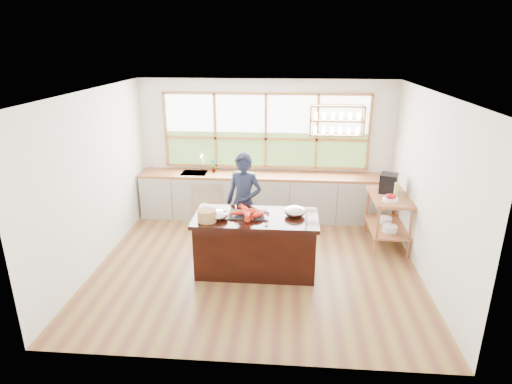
# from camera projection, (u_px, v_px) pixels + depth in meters

# --- Properties ---
(ground_plane) EXTENTS (5.00, 5.00, 0.00)m
(ground_plane) POSITION_uv_depth(u_px,v_px,m) (257.00, 263.00, 6.85)
(ground_plane) COLOR olive
(room_shell) EXTENTS (5.02, 4.52, 2.71)m
(room_shell) POSITION_uv_depth(u_px,v_px,m) (261.00, 149.00, 6.75)
(room_shell) COLOR white
(room_shell) RESTS_ON ground_plane
(back_counter) EXTENTS (4.90, 0.63, 0.90)m
(back_counter) POSITION_uv_depth(u_px,v_px,m) (264.00, 196.00, 8.52)
(back_counter) COLOR #AFAFA7
(back_counter) RESTS_ON ground_plane
(right_shelf_unit) EXTENTS (0.62, 1.10, 0.90)m
(right_shelf_unit) POSITION_uv_depth(u_px,v_px,m) (388.00, 212.00, 7.32)
(right_shelf_unit) COLOR brown
(right_shelf_unit) RESTS_ON ground_plane
(island) EXTENTS (1.85, 0.90, 0.90)m
(island) POSITION_uv_depth(u_px,v_px,m) (256.00, 243.00, 6.51)
(island) COLOR black
(island) RESTS_ON ground_plane
(cook) EXTENTS (0.70, 0.56, 1.68)m
(cook) POSITION_uv_depth(u_px,v_px,m) (244.00, 203.00, 7.06)
(cook) COLOR #191F36
(cook) RESTS_ON ground_plane
(potted_plant) EXTENTS (0.17, 0.15, 0.28)m
(potted_plant) POSITION_uv_depth(u_px,v_px,m) (213.00, 166.00, 8.46)
(potted_plant) COLOR slate
(potted_plant) RESTS_ON back_counter
(cutting_board) EXTENTS (0.46, 0.39, 0.01)m
(cutting_board) POSITION_uv_depth(u_px,v_px,m) (243.00, 174.00, 8.40)
(cutting_board) COLOR #68BB45
(cutting_board) RESTS_ON back_counter
(espresso_machine) EXTENTS (0.37, 0.38, 0.33)m
(espresso_machine) POSITION_uv_depth(u_px,v_px,m) (389.00, 183.00, 7.34)
(espresso_machine) COLOR black
(espresso_machine) RESTS_ON right_shelf_unit
(wine_bottle) EXTENTS (0.08, 0.08, 0.28)m
(wine_bottle) POSITION_uv_depth(u_px,v_px,m) (396.00, 191.00, 7.02)
(wine_bottle) COLOR #AFBE59
(wine_bottle) RESTS_ON right_shelf_unit
(fruit_bowl) EXTENTS (0.25, 0.25, 0.11)m
(fruit_bowl) POSITION_uv_depth(u_px,v_px,m) (390.00, 198.00, 6.98)
(fruit_bowl) COLOR white
(fruit_bowl) RESTS_ON right_shelf_unit
(slate_board) EXTENTS (0.56, 0.41, 0.02)m
(slate_board) POSITION_uv_depth(u_px,v_px,m) (247.00, 215.00, 6.40)
(slate_board) COLOR black
(slate_board) RESTS_ON island
(lobster_pile) EXTENTS (0.52, 0.48, 0.08)m
(lobster_pile) POSITION_uv_depth(u_px,v_px,m) (248.00, 213.00, 6.35)
(lobster_pile) COLOR red
(lobster_pile) RESTS_ON slate_board
(mixing_bowl_left) EXTENTS (0.30, 0.30, 0.14)m
(mixing_bowl_left) POSITION_uv_depth(u_px,v_px,m) (218.00, 215.00, 6.26)
(mixing_bowl_left) COLOR silver
(mixing_bowl_left) RESTS_ON island
(mixing_bowl_right) EXTENTS (0.32, 0.32, 0.15)m
(mixing_bowl_right) POSITION_uv_depth(u_px,v_px,m) (295.00, 211.00, 6.37)
(mixing_bowl_right) COLOR silver
(mixing_bowl_right) RESTS_ON island
(wine_glass) EXTENTS (0.08, 0.08, 0.22)m
(wine_glass) POSITION_uv_depth(u_px,v_px,m) (266.00, 215.00, 6.00)
(wine_glass) COLOR silver
(wine_glass) RESTS_ON island
(wicker_basket) EXTENTS (0.27, 0.27, 0.18)m
(wicker_basket) POSITION_uv_depth(u_px,v_px,m) (207.00, 216.00, 6.17)
(wicker_basket) COLOR #B7814F
(wicker_basket) RESTS_ON island
(parchment_roll) EXTENTS (0.09, 0.30, 0.08)m
(parchment_roll) POSITION_uv_depth(u_px,v_px,m) (203.00, 209.00, 6.55)
(parchment_roll) COLOR white
(parchment_roll) RESTS_ON island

